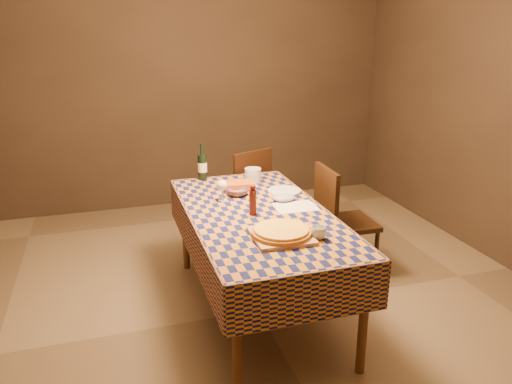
# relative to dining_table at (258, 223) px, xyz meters

# --- Properties ---
(room) EXTENTS (5.00, 5.10, 2.70)m
(room) POSITION_rel_dining_table_xyz_m (0.00, 0.00, 0.66)
(room) COLOR brown
(room) RESTS_ON ground
(dining_table) EXTENTS (0.94, 1.84, 0.77)m
(dining_table) POSITION_rel_dining_table_xyz_m (0.00, 0.00, 0.00)
(dining_table) COLOR brown
(dining_table) RESTS_ON ground
(cutting_board) EXTENTS (0.36, 0.36, 0.02)m
(cutting_board) POSITION_rel_dining_table_xyz_m (0.01, -0.45, 0.09)
(cutting_board) COLOR #B07D53
(cutting_board) RESTS_ON dining_table
(pizza) EXTENTS (0.48, 0.48, 0.04)m
(pizza) POSITION_rel_dining_table_xyz_m (0.01, -0.45, 0.12)
(pizza) COLOR #A35F1B
(pizza) RESTS_ON cutting_board
(pepper_mill) EXTENTS (0.06, 0.06, 0.21)m
(pepper_mill) POSITION_rel_dining_table_xyz_m (-0.05, -0.03, 0.18)
(pepper_mill) COLOR #4E1712
(pepper_mill) RESTS_ON dining_table
(bowl) EXTENTS (0.21, 0.21, 0.05)m
(bowl) POSITION_rel_dining_table_xyz_m (-0.04, 0.39, 0.10)
(bowl) COLOR #654C55
(bowl) RESTS_ON dining_table
(wine_glass) EXTENTS (0.08, 0.08, 0.15)m
(wine_glass) POSITION_rel_dining_table_xyz_m (-0.18, 0.31, 0.19)
(wine_glass) COLOR white
(wine_glass) RESTS_ON dining_table
(wine_bottle) EXTENTS (0.08, 0.08, 0.30)m
(wine_bottle) POSITION_rel_dining_table_xyz_m (-0.21, 0.86, 0.19)
(wine_bottle) COLOR black
(wine_bottle) RESTS_ON dining_table
(deli_tub) EXTENTS (0.15, 0.15, 0.11)m
(deli_tub) POSITION_rel_dining_table_xyz_m (0.17, 0.68, 0.13)
(deli_tub) COLOR #B7BBBE
(deli_tub) RESTS_ON dining_table
(takeout_container) EXTENTS (0.25, 0.19, 0.06)m
(takeout_container) POSITION_rel_dining_table_xyz_m (0.01, 0.53, 0.10)
(takeout_container) COLOR #B74918
(takeout_container) RESTS_ON dining_table
(white_plate) EXTENTS (0.32, 0.32, 0.01)m
(white_plate) POSITION_rel_dining_table_xyz_m (0.32, 0.36, 0.08)
(white_plate) COLOR silver
(white_plate) RESTS_ON dining_table
(tumbler) EXTENTS (0.10, 0.10, 0.07)m
(tumbler) POSITION_rel_dining_table_xyz_m (0.21, -0.53, 0.11)
(tumbler) COLOR silver
(tumbler) RESTS_ON dining_table
(flour_patch) EXTENTS (0.30, 0.24, 0.00)m
(flour_patch) POSITION_rel_dining_table_xyz_m (0.28, 0.02, 0.08)
(flour_patch) COLOR silver
(flour_patch) RESTS_ON dining_table
(flour_bag) EXTENTS (0.17, 0.13, 0.05)m
(flour_bag) POSITION_rel_dining_table_xyz_m (0.25, 0.17, 0.10)
(flour_bag) COLOR #9BA2C7
(flour_bag) RESTS_ON dining_table
(chair_far) EXTENTS (0.55, 0.56, 0.93)m
(chair_far) POSITION_rel_dining_table_xyz_m (0.24, 1.16, -0.17)
(chair_far) COLOR black
(chair_far) RESTS_ON ground
(chair_right) EXTENTS (0.44, 0.43, 0.93)m
(chair_right) POSITION_rel_dining_table_xyz_m (0.79, 0.35, -0.17)
(chair_right) COLOR black
(chair_right) RESTS_ON ground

